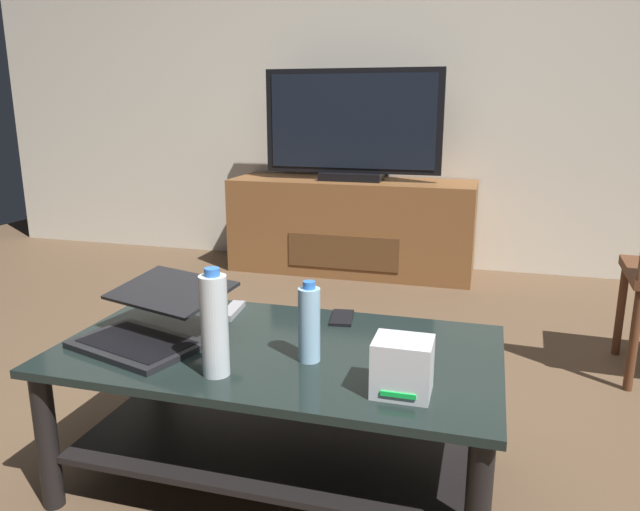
% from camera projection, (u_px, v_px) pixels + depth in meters
% --- Properties ---
extents(ground_plane, '(7.68, 7.68, 0.00)m').
position_uv_depth(ground_plane, '(288.00, 450.00, 2.00)').
color(ground_plane, brown).
extents(back_wall, '(6.40, 0.12, 2.80)m').
position_uv_depth(back_wall, '(408.00, 61.00, 4.03)').
color(back_wall, beige).
rests_on(back_wall, ground).
extents(coffee_table, '(1.27, 0.70, 0.44)m').
position_uv_depth(coffee_table, '(279.00, 388.00, 1.78)').
color(coffee_table, black).
rests_on(coffee_table, ground).
extents(media_cabinet, '(1.63, 0.50, 0.62)m').
position_uv_depth(media_cabinet, '(352.00, 226.00, 4.08)').
color(media_cabinet, brown).
rests_on(media_cabinet, ground).
extents(television, '(1.17, 0.20, 0.71)m').
position_uv_depth(television, '(352.00, 127.00, 3.90)').
color(television, black).
rests_on(television, media_cabinet).
extents(laptop, '(0.45, 0.47, 0.16)m').
position_uv_depth(laptop, '(151.00, 322.00, 1.77)').
color(laptop, black).
rests_on(laptop, coffee_table).
extents(router_box, '(0.14, 0.12, 0.14)m').
position_uv_depth(router_box, '(402.00, 367.00, 1.45)').
color(router_box, silver).
rests_on(router_box, coffee_table).
extents(water_bottle_near, '(0.07, 0.07, 0.29)m').
position_uv_depth(water_bottle_near, '(214.00, 325.00, 1.54)').
color(water_bottle_near, silver).
rests_on(water_bottle_near, coffee_table).
extents(water_bottle_far, '(0.06, 0.06, 0.23)m').
position_uv_depth(water_bottle_far, '(309.00, 324.00, 1.63)').
color(water_bottle_far, '#99C6E5').
rests_on(water_bottle_far, coffee_table).
extents(cell_phone, '(0.09, 0.15, 0.01)m').
position_uv_depth(cell_phone, '(342.00, 318.00, 1.97)').
color(cell_phone, black).
rests_on(cell_phone, coffee_table).
extents(tv_remote, '(0.06, 0.16, 0.02)m').
position_uv_depth(tv_remote, '(232.00, 311.00, 2.02)').
color(tv_remote, '#99999E').
rests_on(tv_remote, coffee_table).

